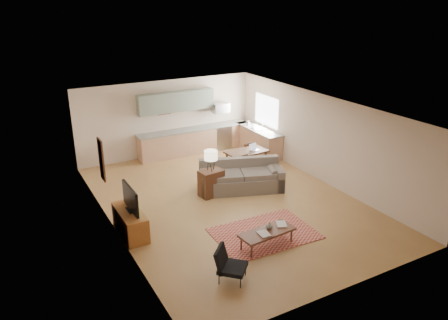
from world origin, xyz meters
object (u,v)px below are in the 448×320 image
armchair (233,265)px  console_table (211,183)px  sofa (241,176)px  tv_credenza (130,222)px  coffee_table (267,239)px  dining_table (246,161)px

armchair → console_table: console_table is taller
sofa → tv_credenza: (-3.68, -0.91, -0.13)m
coffee_table → console_table: bearing=82.4°
armchair → tv_credenza: (-1.25, 2.79, -0.04)m
dining_table → tv_credenza: bearing=-158.8°
sofa → console_table: bearing=-164.3°
sofa → dining_table: size_ratio=1.88×
coffee_table → tv_credenza: bearing=136.1°
coffee_table → dining_table: size_ratio=1.00×
console_table → coffee_table: bearing=-99.9°
armchair → dining_table: size_ratio=0.53×
coffee_table → console_table: size_ratio=1.73×
armchair → sofa: bearing=11.2°
sofa → console_table: sofa is taller
armchair → dining_table: bearing=10.2°
sofa → dining_table: 1.56m
sofa → coffee_table: sofa is taller
sofa → tv_credenza: sofa is taller
sofa → coffee_table: size_ratio=1.88×
tv_credenza → console_table: (2.71, 0.99, 0.08)m
tv_credenza → sofa: bearing=14.0°
console_table → dining_table: size_ratio=0.58×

